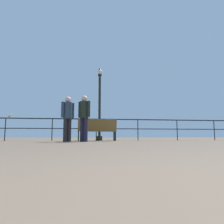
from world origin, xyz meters
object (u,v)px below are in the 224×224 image
object	(u,v)px
lamppost_center	(100,104)
person_at_railing	(84,115)
seagull_on_rail	(10,116)
bench_near_left	(97,129)
person_by_bench	(68,116)

from	to	relation	value
lamppost_center	person_at_railing	world-z (taller)	lamppost_center
lamppost_center	seagull_on_rail	distance (m)	4.29
seagull_on_rail	bench_near_left	bearing A→B (deg)	-10.41
lamppost_center	bench_near_left	bearing A→B (deg)	-100.76
person_at_railing	seagull_on_rail	distance (m)	4.00
person_by_bench	person_at_railing	distance (m)	0.64
lamppost_center	person_at_railing	size ratio (longest dim) A/B	2.07
bench_near_left	lamppost_center	size ratio (longest dim) A/B	0.47
person_by_bench	seagull_on_rail	distance (m)	3.46
person_at_railing	seagull_on_rail	xyz separation A→B (m)	(-3.45, 2.02, 0.11)
person_at_railing	seagull_on_rail	world-z (taller)	person_at_railing
lamppost_center	seagull_on_rail	size ratio (longest dim) A/B	11.92
bench_near_left	person_at_railing	size ratio (longest dim) A/B	0.98
seagull_on_rail	person_by_bench	bearing A→B (deg)	-35.38
lamppost_center	person_by_bench	world-z (taller)	lamppost_center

